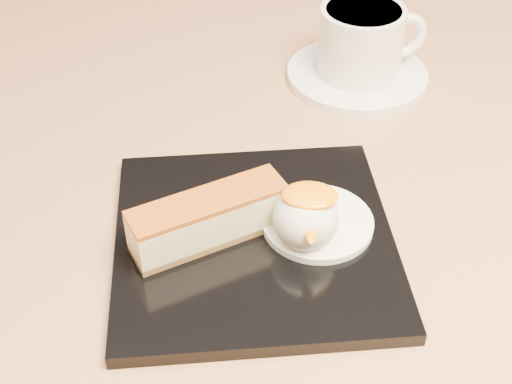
# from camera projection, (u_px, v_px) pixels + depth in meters

# --- Properties ---
(table) EXTENTS (0.80, 0.80, 0.72)m
(table) POSITION_uv_depth(u_px,v_px,m) (237.00, 300.00, 0.73)
(table) COLOR black
(table) RESTS_ON ground
(dessert_plate) EXTENTS (0.25, 0.25, 0.01)m
(dessert_plate) POSITION_uv_depth(u_px,v_px,m) (254.00, 240.00, 0.57)
(dessert_plate) COLOR black
(dessert_plate) RESTS_ON table
(cheesecake) EXTENTS (0.12, 0.09, 0.04)m
(cheesecake) POSITION_uv_depth(u_px,v_px,m) (209.00, 219.00, 0.55)
(cheesecake) COLOR brown
(cheesecake) RESTS_ON dessert_plate
(cream_smear) EXTENTS (0.09, 0.09, 0.01)m
(cream_smear) POSITION_uv_depth(u_px,v_px,m) (317.00, 222.00, 0.57)
(cream_smear) COLOR white
(cream_smear) RESTS_ON dessert_plate
(ice_cream_scoop) EXTENTS (0.05, 0.05, 0.05)m
(ice_cream_scoop) POSITION_uv_depth(u_px,v_px,m) (306.00, 218.00, 0.54)
(ice_cream_scoop) COLOR white
(ice_cream_scoop) RESTS_ON cream_smear
(mango_sauce) EXTENTS (0.04, 0.03, 0.01)m
(mango_sauce) POSITION_uv_depth(u_px,v_px,m) (310.00, 196.00, 0.53)
(mango_sauce) COLOR orange
(mango_sauce) RESTS_ON ice_cream_scoop
(mint_sprig) EXTENTS (0.03, 0.02, 0.00)m
(mint_sprig) POSITION_uv_depth(u_px,v_px,m) (282.00, 197.00, 0.59)
(mint_sprig) COLOR #2C8739
(mint_sprig) RESTS_ON cream_smear
(saucer) EXTENTS (0.15, 0.15, 0.01)m
(saucer) POSITION_uv_depth(u_px,v_px,m) (357.00, 75.00, 0.76)
(saucer) COLOR white
(saucer) RESTS_ON table
(coffee_cup) EXTENTS (0.12, 0.09, 0.07)m
(coffee_cup) POSITION_uv_depth(u_px,v_px,m) (363.00, 40.00, 0.74)
(coffee_cup) COLOR white
(coffee_cup) RESTS_ON saucer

